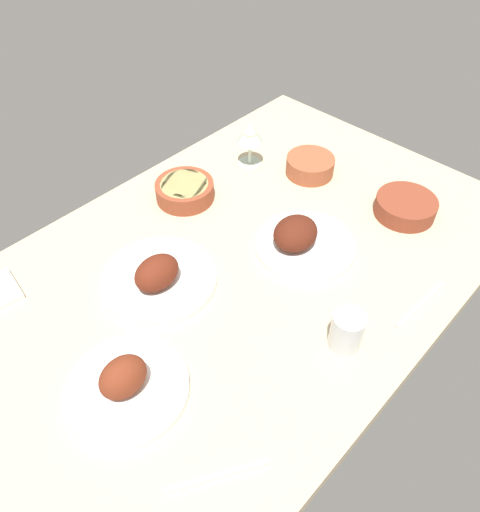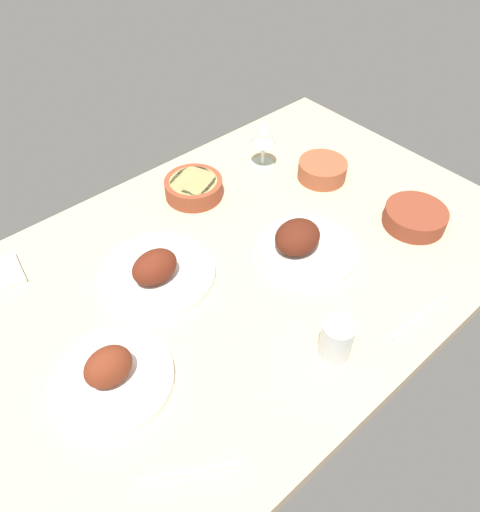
{
  "view_description": "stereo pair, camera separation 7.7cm",
  "coord_description": "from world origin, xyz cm",
  "px_view_note": "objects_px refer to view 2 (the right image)",
  "views": [
    {
      "loc": [
        -59.42,
        -56.0,
        89.88
      ],
      "look_at": [
        0.0,
        0.0,
        6.0
      ],
      "focal_mm": 34.75,
      "sensor_mm": 36.0,
      "label": 1
    },
    {
      "loc": [
        -53.88,
        -61.34,
        89.88
      ],
      "look_at": [
        0.0,
        0.0,
        6.0
      ],
      "focal_mm": 34.75,
      "sensor_mm": 36.0,
      "label": 2
    }
  ],
  "objects_px": {
    "plate_far_side": "(303,244)",
    "water_tumbler": "(337,339)",
    "plate_near_viewer": "(157,271)",
    "bowl_sauce": "(415,216)",
    "bowl_potatoes": "(194,187)",
    "bowl_cream": "(322,169)",
    "fork_loose": "(190,472)",
    "wine_glass": "(263,135)",
    "spoon_loose": "(418,318)",
    "plate_center_main": "(111,374)"
  },
  "relations": [
    {
      "from": "bowl_sauce",
      "to": "wine_glass",
      "type": "xyz_separation_m",
      "value": [
        -0.11,
        0.45,
        0.07
      ]
    },
    {
      "from": "bowl_potatoes",
      "to": "spoon_loose",
      "type": "height_order",
      "value": "bowl_potatoes"
    },
    {
      "from": "bowl_cream",
      "to": "plate_far_side",
      "type": "bearing_deg",
      "value": -146.56
    },
    {
      "from": "spoon_loose",
      "to": "plate_near_viewer",
      "type": "bearing_deg",
      "value": -49.45
    },
    {
      "from": "bowl_cream",
      "to": "water_tumbler",
      "type": "xyz_separation_m",
      "value": [
        -0.42,
        -0.41,
        0.02
      ]
    },
    {
      "from": "plate_center_main",
      "to": "plate_near_viewer",
      "type": "height_order",
      "value": "plate_center_main"
    },
    {
      "from": "spoon_loose",
      "to": "bowl_cream",
      "type": "bearing_deg",
      "value": -111.11
    },
    {
      "from": "bowl_cream",
      "to": "spoon_loose",
      "type": "height_order",
      "value": "bowl_cream"
    },
    {
      "from": "bowl_sauce",
      "to": "fork_loose",
      "type": "xyz_separation_m",
      "value": [
        -0.81,
        -0.12,
        -0.02
      ]
    },
    {
      "from": "bowl_potatoes",
      "to": "bowl_cream",
      "type": "bearing_deg",
      "value": -28.73
    },
    {
      "from": "plate_far_side",
      "to": "plate_near_viewer",
      "type": "bearing_deg",
      "value": 152.59
    },
    {
      "from": "bowl_potatoes",
      "to": "plate_center_main",
      "type": "bearing_deg",
      "value": -143.16
    },
    {
      "from": "plate_near_viewer",
      "to": "bowl_cream",
      "type": "bearing_deg",
      "value": 0.98
    },
    {
      "from": "plate_near_viewer",
      "to": "fork_loose",
      "type": "xyz_separation_m",
      "value": [
        -0.21,
        -0.4,
        -0.02
      ]
    },
    {
      "from": "plate_near_viewer",
      "to": "water_tumbler",
      "type": "height_order",
      "value": "same"
    },
    {
      "from": "plate_far_side",
      "to": "bowl_cream",
      "type": "bearing_deg",
      "value": 33.44
    },
    {
      "from": "plate_far_side",
      "to": "plate_near_viewer",
      "type": "xyz_separation_m",
      "value": [
        -0.31,
        0.16,
        -0.0
      ]
    },
    {
      "from": "plate_center_main",
      "to": "fork_loose",
      "type": "height_order",
      "value": "plate_center_main"
    },
    {
      "from": "bowl_potatoes",
      "to": "bowl_cream",
      "type": "distance_m",
      "value": 0.37
    },
    {
      "from": "spoon_loose",
      "to": "wine_glass",
      "type": "bearing_deg",
      "value": -98.46
    },
    {
      "from": "spoon_loose",
      "to": "plate_far_side",
      "type": "bearing_deg",
      "value": -78.9
    },
    {
      "from": "plate_near_viewer",
      "to": "plate_center_main",
      "type": "bearing_deg",
      "value": -142.95
    },
    {
      "from": "plate_far_side",
      "to": "bowl_potatoes",
      "type": "xyz_separation_m",
      "value": [
        -0.06,
        0.35,
        -0.0
      ]
    },
    {
      "from": "plate_far_side",
      "to": "water_tumbler",
      "type": "distance_m",
      "value": 0.29
    },
    {
      "from": "bowl_cream",
      "to": "wine_glass",
      "type": "relative_size",
      "value": 0.98
    },
    {
      "from": "bowl_sauce",
      "to": "bowl_cream",
      "type": "distance_m",
      "value": 0.29
    },
    {
      "from": "wine_glass",
      "to": "fork_loose",
      "type": "distance_m",
      "value": 0.91
    },
    {
      "from": "plate_near_viewer",
      "to": "bowl_sauce",
      "type": "xyz_separation_m",
      "value": [
        0.6,
        -0.28,
        0.0
      ]
    },
    {
      "from": "bowl_cream",
      "to": "spoon_loose",
      "type": "relative_size",
      "value": 0.77
    },
    {
      "from": "plate_center_main",
      "to": "bowl_sauce",
      "type": "distance_m",
      "value": 0.83
    },
    {
      "from": "bowl_cream",
      "to": "fork_loose",
      "type": "height_order",
      "value": "bowl_cream"
    },
    {
      "from": "plate_far_side",
      "to": "water_tumbler",
      "type": "xyz_separation_m",
      "value": [
        -0.16,
        -0.24,
        0.02
      ]
    },
    {
      "from": "plate_near_viewer",
      "to": "water_tumbler",
      "type": "xyz_separation_m",
      "value": [
        0.15,
        -0.4,
        0.02
      ]
    },
    {
      "from": "plate_near_viewer",
      "to": "plate_far_side",
      "type": "bearing_deg",
      "value": -27.41
    },
    {
      "from": "plate_far_side",
      "to": "wine_glass",
      "type": "xyz_separation_m",
      "value": [
        0.18,
        0.33,
        0.07
      ]
    },
    {
      "from": "wine_glass",
      "to": "spoon_loose",
      "type": "xyz_separation_m",
      "value": [
        -0.13,
        -0.63,
        -0.1
      ]
    },
    {
      "from": "plate_far_side",
      "to": "wine_glass",
      "type": "relative_size",
      "value": 1.75
    },
    {
      "from": "plate_far_side",
      "to": "bowl_sauce",
      "type": "height_order",
      "value": "plate_far_side"
    },
    {
      "from": "plate_far_side",
      "to": "water_tumbler",
      "type": "relative_size",
      "value": 2.79
    },
    {
      "from": "plate_far_side",
      "to": "bowl_sauce",
      "type": "relative_size",
      "value": 1.55
    },
    {
      "from": "bowl_potatoes",
      "to": "wine_glass",
      "type": "xyz_separation_m",
      "value": [
        0.24,
        -0.02,
        0.07
      ]
    },
    {
      "from": "wine_glass",
      "to": "fork_loose",
      "type": "bearing_deg",
      "value": -140.9
    },
    {
      "from": "bowl_cream",
      "to": "spoon_loose",
      "type": "xyz_separation_m",
      "value": [
        -0.22,
        -0.48,
        -0.02
      ]
    },
    {
      "from": "plate_near_viewer",
      "to": "wine_glass",
      "type": "bearing_deg",
      "value": 18.83
    },
    {
      "from": "bowl_potatoes",
      "to": "bowl_sauce",
      "type": "bearing_deg",
      "value": -53.11
    },
    {
      "from": "plate_center_main",
      "to": "spoon_loose",
      "type": "relative_size",
      "value": 1.34
    },
    {
      "from": "bowl_cream",
      "to": "wine_glass",
      "type": "distance_m",
      "value": 0.19
    },
    {
      "from": "plate_far_side",
      "to": "spoon_loose",
      "type": "distance_m",
      "value": 0.31
    },
    {
      "from": "wine_glass",
      "to": "water_tumbler",
      "type": "bearing_deg",
      "value": -120.32
    },
    {
      "from": "bowl_potatoes",
      "to": "spoon_loose",
      "type": "xyz_separation_m",
      "value": [
        0.1,
        -0.65,
        -0.02
      ]
    }
  ]
}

